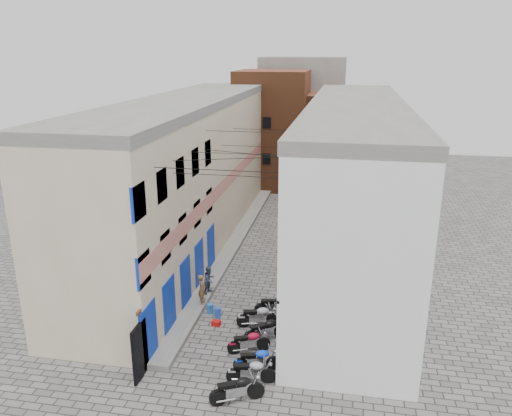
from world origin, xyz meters
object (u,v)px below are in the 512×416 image
Objects in this scene: motorcycle_b at (251,370)px; motorcycle_d at (249,341)px; motorcycle_c at (257,359)px; person_a at (202,289)px; motorcycle_a at (237,388)px; person_b at (209,280)px; motorcycle_e at (266,329)px; motorcycle_g at (276,305)px; red_crate at (216,323)px; water_jug_near at (218,312)px; water_jug_far at (210,308)px; motorcycle_f at (258,315)px.

motorcycle_b reaches higher than motorcycle_d.
motorcycle_c is at bearing 163.48° from motorcycle_b.
motorcycle_d is at bearing -157.17° from person_a.
person_b is (-3.01, 7.26, 0.38)m from motorcycle_a.
motorcycle_e reaches higher than motorcycle_g.
motorcycle_a reaches higher than red_crate.
motorcycle_e is at bearing -31.73° from water_jug_near.
motorcycle_g reaches higher than water_jug_far.
motorcycle_e reaches higher than red_crate.
person_b is 2.83m from red_crate.
water_jug_near is (-2.42, 4.36, -0.30)m from motorcycle_b.
motorcycle_d is (-0.46, 1.91, -0.02)m from motorcycle_b.
motorcycle_f is at bearing -17.06° from water_jug_far.
person_b is 3.87× the size of red_crate.
water_jug_far reaches higher than red_crate.
motorcycle_g is 4.16× the size of water_jug_far.
motorcycle_c is 4.89m from water_jug_far.
motorcycle_d is 0.89× the size of motorcycle_e.
motorcycle_f is at bearing -106.46° from person_b.
person_a is 1.97m from red_crate.
motorcycle_a is at bearing -37.11° from motorcycle_e.
motorcycle_a is 1.01× the size of motorcycle_g.
motorcycle_a is at bearing -13.67° from motorcycle_g.
motorcycle_a reaches higher than water_jug_far.
motorcycle_f reaches higher than motorcycle_c.
motorcycle_a is 5.01m from motorcycle_f.
person_a reaches higher than motorcycle_f.
motorcycle_g is at bearing 145.99° from motorcycle_e.
person_b is at bearing -166.50° from motorcycle_e.
motorcycle_b is at bearing -60.97° from water_jug_near.
motorcycle_a is at bearing -27.54° from motorcycle_c.
motorcycle_a reaches higher than motorcycle_d.
motorcycle_c is 0.92× the size of motorcycle_e.
motorcycle_a is 1.41× the size of person_b.
red_crate is at bearing -136.57° from person_b.
person_a reaches higher than motorcycle_c.
motorcycle_c is 1.29m from motorcycle_d.
red_crate is (0.99, -2.51, -0.84)m from person_b.
person_a is 4.05× the size of red_crate.
motorcycle_g is 4.12× the size of water_jug_near.
motorcycle_a is 1.07× the size of motorcycle_c.
motorcycle_d reaches higher than water_jug_near.
water_jug_near is at bearing 175.55° from motorcycle_a.
motorcycle_e is 1.21m from motorcycle_f.
motorcycle_b is 2.81m from motorcycle_e.
motorcycle_c is 3.77m from red_crate.
person_a is at bearing 143.27° from water_jug_near.
person_a is 0.99m from water_jug_far.
person_a is 1.09m from person_b.
motorcycle_d is 1.27× the size of person_b.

